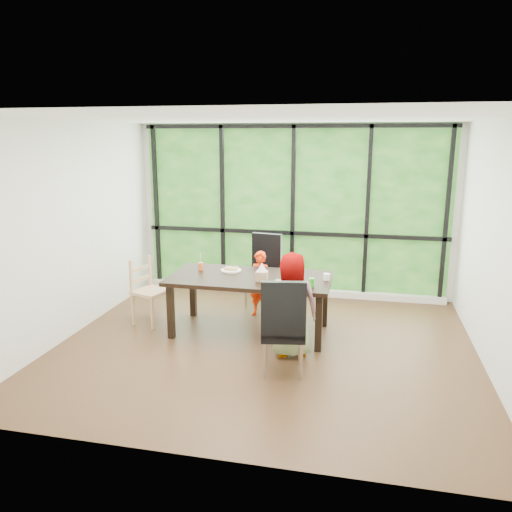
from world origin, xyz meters
name	(u,v)px	position (x,y,z in m)	size (l,w,h in m)	color
ground	(265,346)	(0.00, 0.00, 0.00)	(5.00, 5.00, 0.00)	black
back_wall	(293,211)	(0.00, 2.25, 1.35)	(5.00, 5.00, 0.00)	silver
foliage_backdrop	(293,211)	(0.00, 2.23, 1.35)	(4.80, 0.02, 2.65)	#174F16
window_mullions	(293,211)	(0.00, 2.19, 1.35)	(4.80, 0.06, 2.65)	black
window_sill	(291,291)	(0.00, 2.15, 0.05)	(4.80, 0.12, 0.10)	silver
dining_table	(250,304)	(-0.28, 0.42, 0.38)	(2.06, 1.04, 0.75)	black
chair_window_leather	(262,271)	(-0.33, 1.46, 0.54)	(0.46, 0.46, 1.08)	black
chair_interior_leather	(283,325)	(0.33, -0.63, 0.54)	(0.46, 0.46, 1.08)	black
chair_end_beech	(151,292)	(-1.67, 0.44, 0.45)	(0.42, 0.40, 0.90)	tan
child_toddler	(260,284)	(-0.28, 1.05, 0.47)	(0.34, 0.23, 0.94)	#FF3308
child_older	(290,305)	(0.33, -0.16, 0.61)	(0.60, 0.39, 1.23)	slate
placemat	(290,284)	(0.27, 0.21, 0.75)	(0.40, 0.29, 0.01)	tan
plate_far	(231,270)	(-0.59, 0.64, 0.76)	(0.27, 0.27, 0.02)	white
plate_near	(291,284)	(0.28, 0.17, 0.76)	(0.24, 0.24, 0.01)	white
orange_cup	(201,266)	(-1.00, 0.60, 0.80)	(0.07, 0.07, 0.10)	orange
green_cup	(312,283)	(0.54, 0.14, 0.80)	(0.07, 0.07, 0.11)	green
white_mug	(327,277)	(0.69, 0.47, 0.79)	(0.08, 0.08, 0.08)	white
tissue_box	(262,276)	(-0.10, 0.28, 0.81)	(0.14, 0.14, 0.12)	tan
crepe_rolls_far	(231,268)	(-0.59, 0.64, 0.79)	(0.20, 0.12, 0.04)	tan
crepe_rolls_near	(291,282)	(0.28, 0.17, 0.78)	(0.05, 0.12, 0.04)	tan
straw_white	(201,260)	(-1.00, 0.60, 0.89)	(0.01, 0.01, 0.20)	white
straw_pink	(312,275)	(0.54, 0.14, 0.90)	(0.01, 0.01, 0.20)	pink
tissue	(262,267)	(-0.10, 0.28, 0.93)	(0.12, 0.12, 0.11)	white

